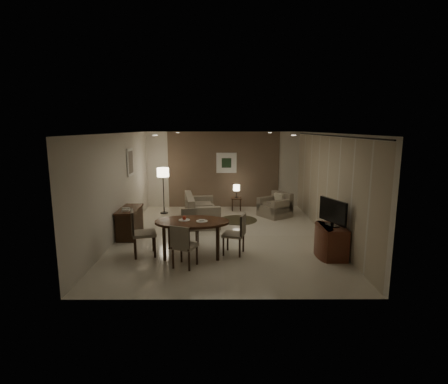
{
  "coord_description": "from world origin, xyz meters",
  "views": [
    {
      "loc": [
        -0.03,
        -8.93,
        2.84
      ],
      "look_at": [
        0.0,
        0.2,
        1.15
      ],
      "focal_mm": 28.0,
      "sensor_mm": 36.0,
      "label": 1
    }
  ],
  "objects_px": {
    "chair_right": "(234,234)",
    "side_table": "(236,204)",
    "chair_near": "(185,245)",
    "floor_lamp": "(164,191)",
    "dining_table": "(192,238)",
    "armchair": "(275,205)",
    "chair_far": "(190,227)",
    "console_desk": "(130,222)",
    "tv_cabinet": "(332,241)",
    "sofa": "(202,209)",
    "chair_left": "(144,233)"
  },
  "relations": [
    {
      "from": "chair_near",
      "to": "floor_lamp",
      "type": "distance_m",
      "value": 4.74
    },
    {
      "from": "dining_table",
      "to": "chair_left",
      "type": "bearing_deg",
      "value": -177.31
    },
    {
      "from": "chair_near",
      "to": "sofa",
      "type": "bearing_deg",
      "value": -71.49
    },
    {
      "from": "chair_near",
      "to": "chair_left",
      "type": "xyz_separation_m",
      "value": [
        -0.98,
        0.65,
        0.07
      ]
    },
    {
      "from": "tv_cabinet",
      "to": "side_table",
      "type": "xyz_separation_m",
      "value": [
        -1.96,
        4.4,
        -0.12
      ]
    },
    {
      "from": "chair_far",
      "to": "floor_lamp",
      "type": "distance_m",
      "value": 3.36
    },
    {
      "from": "dining_table",
      "to": "side_table",
      "type": "relative_size",
      "value": 3.71
    },
    {
      "from": "chair_left",
      "to": "armchair",
      "type": "xyz_separation_m",
      "value": [
        3.44,
        3.48,
        -0.14
      ]
    },
    {
      "from": "tv_cabinet",
      "to": "dining_table",
      "type": "bearing_deg",
      "value": 177.64
    },
    {
      "from": "console_desk",
      "to": "chair_left",
      "type": "height_order",
      "value": "chair_left"
    },
    {
      "from": "console_desk",
      "to": "floor_lamp",
      "type": "xyz_separation_m",
      "value": [
        0.49,
        2.5,
        0.39
      ]
    },
    {
      "from": "armchair",
      "to": "chair_left",
      "type": "bearing_deg",
      "value": -79.22
    },
    {
      "from": "tv_cabinet",
      "to": "sofa",
      "type": "height_order",
      "value": "sofa"
    },
    {
      "from": "armchair",
      "to": "chair_far",
      "type": "bearing_deg",
      "value": -77.26
    },
    {
      "from": "chair_left",
      "to": "chair_right",
      "type": "bearing_deg",
      "value": -103.18
    },
    {
      "from": "chair_far",
      "to": "chair_near",
      "type": "bearing_deg",
      "value": -100.58
    },
    {
      "from": "dining_table",
      "to": "chair_far",
      "type": "distance_m",
      "value": 0.75
    },
    {
      "from": "console_desk",
      "to": "chair_near",
      "type": "height_order",
      "value": "chair_near"
    },
    {
      "from": "console_desk",
      "to": "chair_far",
      "type": "bearing_deg",
      "value": -21.02
    },
    {
      "from": "tv_cabinet",
      "to": "dining_table",
      "type": "xyz_separation_m",
      "value": [
        -3.12,
        0.13,
        0.04
      ]
    },
    {
      "from": "chair_right",
      "to": "floor_lamp",
      "type": "bearing_deg",
      "value": -134.38
    },
    {
      "from": "console_desk",
      "to": "dining_table",
      "type": "relative_size",
      "value": 0.72
    },
    {
      "from": "console_desk",
      "to": "chair_far",
      "type": "xyz_separation_m",
      "value": [
        1.65,
        -0.63,
        0.05
      ]
    },
    {
      "from": "chair_near",
      "to": "floor_lamp",
      "type": "height_order",
      "value": "floor_lamp"
    },
    {
      "from": "chair_right",
      "to": "console_desk",
      "type": "bearing_deg",
      "value": -100.7
    },
    {
      "from": "console_desk",
      "to": "armchair",
      "type": "height_order",
      "value": "armchair"
    },
    {
      "from": "tv_cabinet",
      "to": "floor_lamp",
      "type": "relative_size",
      "value": 0.59
    },
    {
      "from": "console_desk",
      "to": "armchair",
      "type": "bearing_deg",
      "value": 26.46
    },
    {
      "from": "chair_right",
      "to": "side_table",
      "type": "distance_m",
      "value": 4.25
    },
    {
      "from": "tv_cabinet",
      "to": "chair_right",
      "type": "height_order",
      "value": "chair_right"
    },
    {
      "from": "sofa",
      "to": "chair_near",
      "type": "bearing_deg",
      "value": 168.47
    },
    {
      "from": "chair_near",
      "to": "chair_left",
      "type": "bearing_deg",
      "value": -12.84
    },
    {
      "from": "tv_cabinet",
      "to": "chair_near",
      "type": "height_order",
      "value": "chair_near"
    },
    {
      "from": "sofa",
      "to": "armchair",
      "type": "bearing_deg",
      "value": -81.28
    },
    {
      "from": "chair_far",
      "to": "chair_right",
      "type": "xyz_separation_m",
      "value": [
        1.05,
        -0.7,
        0.04
      ]
    },
    {
      "from": "sofa",
      "to": "floor_lamp",
      "type": "xyz_separation_m",
      "value": [
        -1.33,
        1.19,
        0.34
      ]
    },
    {
      "from": "chair_right",
      "to": "armchair",
      "type": "relative_size",
      "value": 1.09
    },
    {
      "from": "chair_left",
      "to": "dining_table",
      "type": "bearing_deg",
      "value": -103.03
    },
    {
      "from": "armchair",
      "to": "tv_cabinet",
      "type": "bearing_deg",
      "value": -22.61
    },
    {
      "from": "chair_near",
      "to": "sofa",
      "type": "relative_size",
      "value": 0.5
    },
    {
      "from": "chair_far",
      "to": "side_table",
      "type": "relative_size",
      "value": 1.89
    },
    {
      "from": "sofa",
      "to": "floor_lamp",
      "type": "bearing_deg",
      "value": 39.22
    },
    {
      "from": "chair_right",
      "to": "side_table",
      "type": "relative_size",
      "value": 2.08
    },
    {
      "from": "chair_near",
      "to": "chair_far",
      "type": "distance_m",
      "value": 1.44
    },
    {
      "from": "console_desk",
      "to": "dining_table",
      "type": "height_order",
      "value": "dining_table"
    },
    {
      "from": "chair_far",
      "to": "armchair",
      "type": "bearing_deg",
      "value": 35.67
    },
    {
      "from": "chair_far",
      "to": "sofa",
      "type": "height_order",
      "value": "same"
    },
    {
      "from": "chair_near",
      "to": "chair_far",
      "type": "xyz_separation_m",
      "value": [
        -0.03,
        1.44,
        -0.03
      ]
    },
    {
      "from": "chair_near",
      "to": "armchair",
      "type": "bearing_deg",
      "value": -99.85
    },
    {
      "from": "armchair",
      "to": "side_table",
      "type": "height_order",
      "value": "armchair"
    }
  ]
}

